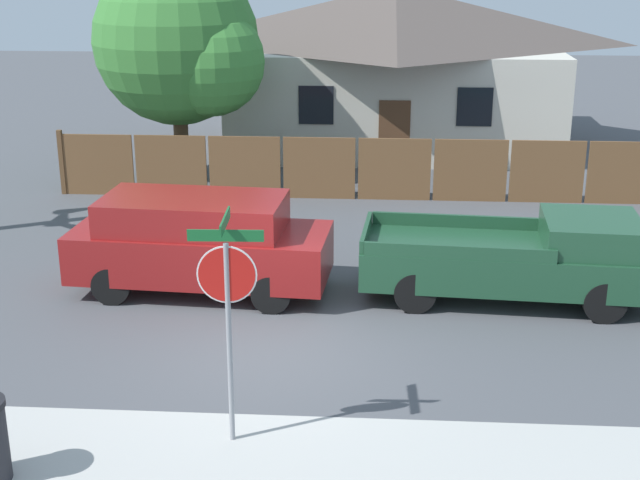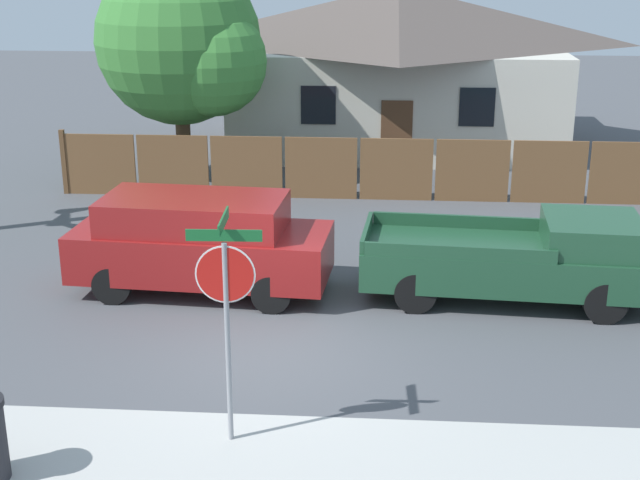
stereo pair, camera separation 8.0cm
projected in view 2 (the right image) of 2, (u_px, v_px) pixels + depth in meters
The scene contains 8 objects.
ground_plane at pixel (270, 352), 14.38m from camera, with size 80.00×80.00×0.00m, color #4C4F54.
sidewalk_strip at pixel (233, 480), 10.98m from camera, with size 36.00×3.20×0.01m.
wooden_fence at pixel (358, 169), 22.64m from camera, with size 15.43×0.12×1.69m.
house at pixel (397, 63), 28.52m from camera, with size 10.80×7.90×4.98m.
oak_tree at pixel (186, 46), 23.43m from camera, with size 4.61×4.39×5.97m.
red_suv at pixel (200, 241), 16.59m from camera, with size 4.89×2.20×1.84m.
orange_pickup at pixel (521, 258), 16.23m from camera, with size 5.40×2.31×1.62m.
stop_sign at pixel (226, 291), 11.21m from camera, with size 0.95×0.86×3.12m.
Camera 2 is at (1.74, -12.96, 6.32)m, focal length 50.00 mm.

